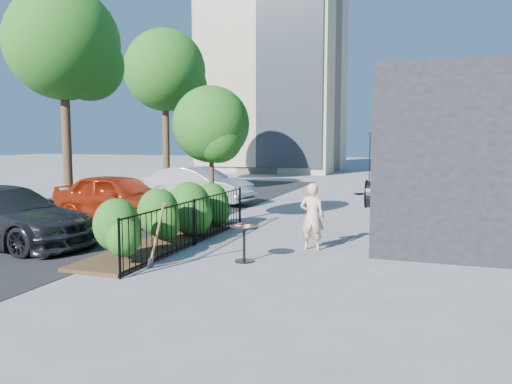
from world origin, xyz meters
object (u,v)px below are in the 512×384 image
at_px(shovel, 156,239).
at_px(car_silver, 199,185).
at_px(cafe_table, 244,237).
at_px(car_darkgrey, 5,216).
at_px(street_tree_far, 166,75).
at_px(woman, 312,216).
at_px(car_red, 119,198).
at_px(patio_tree, 213,129).
at_px(street_tree_near, 64,50).

distance_m(shovel, car_silver, 9.76).
bearing_deg(cafe_table, car_darkgrey, -177.36).
relative_size(street_tree_far, car_silver, 1.92).
xyz_separation_m(street_tree_far, shovel, (8.68, -16.12, -5.34)).
distance_m(woman, car_red, 6.51).
bearing_deg(car_silver, street_tree_far, 45.23).
height_order(patio_tree, street_tree_far, street_tree_far).
relative_size(patio_tree, street_tree_far, 0.48).
bearing_deg(woman, car_silver, -49.04).
bearing_deg(car_silver, street_tree_near, 109.32).
relative_size(woman, car_red, 0.35).
bearing_deg(woman, cafe_table, 54.80).
height_order(street_tree_near, shovel, street_tree_near).
bearing_deg(street_tree_far, car_silver, -53.25).
relative_size(patio_tree, street_tree_near, 0.48).
distance_m(street_tree_far, woman, 18.24).
height_order(patio_tree, car_darkgrey, patio_tree).
bearing_deg(car_darkgrey, woman, -68.75).
bearing_deg(cafe_table, car_red, 147.33).
distance_m(street_tree_near, shovel, 13.03).
relative_size(street_tree_near, car_red, 1.93).
relative_size(street_tree_near, woman, 5.50).
bearing_deg(car_silver, woman, -129.29).
height_order(patio_tree, car_red, patio_tree).
bearing_deg(shovel, street_tree_far, 118.30).
bearing_deg(street_tree_far, street_tree_near, -90.00).
height_order(street_tree_near, woman, street_tree_near).
bearing_deg(cafe_table, car_silver, 121.05).
relative_size(woman, car_darkgrey, 0.32).
bearing_deg(street_tree_near, cafe_table, -35.00).
distance_m(street_tree_near, car_silver, 7.44).
relative_size(street_tree_near, car_darkgrey, 1.75).
xyz_separation_m(patio_tree, street_tree_far, (-7.70, 11.20, 3.15)).
distance_m(street_tree_far, car_darkgrey, 16.73).
xyz_separation_m(cafe_table, woman, (1.05, 1.56, 0.25)).
bearing_deg(woman, patio_tree, -35.13).
xyz_separation_m(shovel, car_darkgrey, (-4.47, 0.80, 0.11)).
bearing_deg(street_tree_near, woman, -26.30).
relative_size(patio_tree, cafe_table, 5.06).
distance_m(cafe_table, car_red, 6.19).
bearing_deg(patio_tree, car_silver, 120.50).
height_order(car_silver, car_darkgrey, car_silver).
bearing_deg(cafe_table, street_tree_far, 123.79).
bearing_deg(car_silver, cafe_table, -140.47).
bearing_deg(street_tree_far, car_red, -67.44).
bearing_deg(car_red, car_silver, 4.49).
distance_m(street_tree_near, street_tree_far, 8.00).
relative_size(patio_tree, car_darkgrey, 0.83).
distance_m(street_tree_far, cafe_table, 18.91).
height_order(street_tree_far, woman, street_tree_far).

